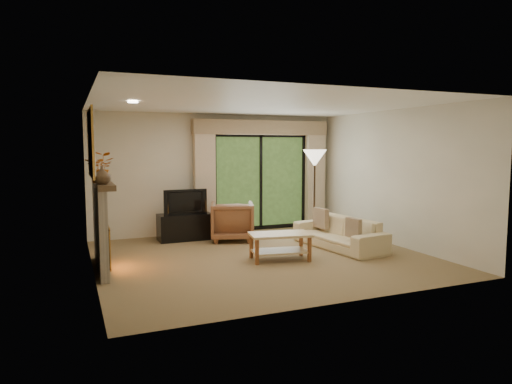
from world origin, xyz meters
name	(u,v)px	position (x,y,z in m)	size (l,w,h in m)	color
floor	(263,257)	(0.00, 0.00, 0.00)	(5.50, 5.50, 0.00)	olive
ceiling	(263,104)	(0.00, 0.00, 2.60)	(5.50, 5.50, 0.00)	white
wall_back	(218,174)	(0.00, 2.50, 1.30)	(5.00, 5.00, 0.00)	beige
wall_front	(346,197)	(0.00, -2.50, 1.30)	(5.00, 5.00, 0.00)	beige
wall_left	(91,187)	(-2.75, 0.00, 1.30)	(5.00, 5.00, 0.00)	beige
wall_right	(394,178)	(2.75, 0.00, 1.30)	(5.00, 5.00, 0.00)	beige
fireplace	(100,226)	(-2.63, 0.20, 0.69)	(0.24, 1.70, 1.37)	gray
mirror	(91,143)	(-2.71, 0.20, 1.95)	(0.07, 1.45, 1.02)	#BB873B
sliding_door	(260,182)	(1.00, 2.45, 1.10)	(2.26, 0.10, 2.16)	black
curtain_left	(205,179)	(-0.35, 2.34, 1.20)	(0.45, 0.18, 2.35)	tan
curtain_right	(315,176)	(2.35, 2.34, 1.20)	(0.45, 0.18, 2.35)	tan
cornice	(262,128)	(1.00, 2.36, 2.32)	(3.20, 0.24, 0.32)	#957A5B
media_console	(185,227)	(-0.89, 1.95, 0.27)	(1.07, 0.48, 0.54)	black
tv	(184,201)	(-0.89, 1.95, 0.79)	(0.88, 0.11, 0.51)	black
armchair	(232,221)	(-0.01, 1.54, 0.39)	(0.84, 0.86, 0.79)	brown
sofa	(339,233)	(1.61, 0.11, 0.28)	(1.94, 0.76, 0.57)	#D0BC8C
pillow_near	(353,228)	(1.54, -0.45, 0.48)	(0.09, 0.34, 0.34)	#553224
pillow_far	(321,218)	(1.54, 0.67, 0.49)	(0.10, 0.39, 0.39)	#553224
coffee_table	(280,247)	(0.19, -0.30, 0.23)	(1.01, 0.55, 0.45)	tan
floor_lamp	(314,193)	(1.71, 1.23, 0.92)	(0.49, 0.49, 1.84)	#F7ECCE
vase	(102,175)	(-2.61, -0.34, 1.50)	(0.24, 0.24, 0.25)	#4C3723
branches	(101,167)	(-2.61, -0.09, 1.60)	(0.41, 0.35, 0.45)	#B65C13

